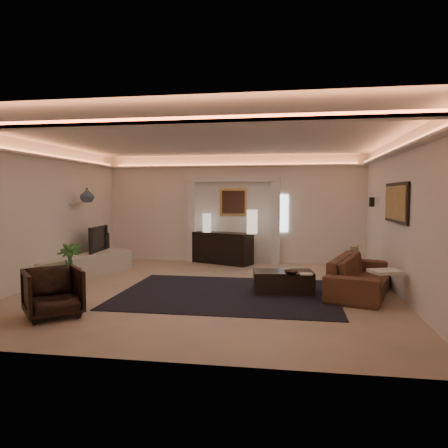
# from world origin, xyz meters

# --- Properties ---
(floor) EXTENTS (7.00, 7.00, 0.00)m
(floor) POSITION_xyz_m (0.00, 0.00, 0.00)
(floor) COLOR tan
(floor) RESTS_ON ground
(ceiling) EXTENTS (7.00, 7.00, 0.00)m
(ceiling) POSITION_xyz_m (0.00, 0.00, 2.90)
(ceiling) COLOR white
(ceiling) RESTS_ON ground
(wall_back) EXTENTS (7.00, 0.00, 7.00)m
(wall_back) POSITION_xyz_m (0.00, 3.50, 1.45)
(wall_back) COLOR white
(wall_back) RESTS_ON ground
(wall_front) EXTENTS (7.00, 0.00, 7.00)m
(wall_front) POSITION_xyz_m (0.00, -3.50, 1.45)
(wall_front) COLOR white
(wall_front) RESTS_ON ground
(wall_left) EXTENTS (0.00, 7.00, 7.00)m
(wall_left) POSITION_xyz_m (-3.50, 0.00, 1.45)
(wall_left) COLOR white
(wall_left) RESTS_ON ground
(wall_right) EXTENTS (0.00, 7.00, 7.00)m
(wall_right) POSITION_xyz_m (3.50, 0.00, 1.45)
(wall_right) COLOR white
(wall_right) RESTS_ON ground
(cove_soffit) EXTENTS (7.00, 7.00, 0.04)m
(cove_soffit) POSITION_xyz_m (0.00, 0.00, 2.62)
(cove_soffit) COLOR silver
(cove_soffit) RESTS_ON ceiling
(daylight_slit) EXTENTS (0.25, 0.03, 1.00)m
(daylight_slit) POSITION_xyz_m (1.35, 3.48, 1.35)
(daylight_slit) COLOR white
(daylight_slit) RESTS_ON wall_back
(area_rug) EXTENTS (4.00, 3.00, 0.01)m
(area_rug) POSITION_xyz_m (0.40, -0.20, 0.01)
(area_rug) COLOR black
(area_rug) RESTS_ON ground
(pilaster_left) EXTENTS (0.22, 0.20, 2.20)m
(pilaster_left) POSITION_xyz_m (-1.15, 3.40, 1.10)
(pilaster_left) COLOR silver
(pilaster_left) RESTS_ON ground
(pilaster_right) EXTENTS (0.22, 0.20, 2.20)m
(pilaster_right) POSITION_xyz_m (1.15, 3.40, 1.10)
(pilaster_right) COLOR silver
(pilaster_right) RESTS_ON ground
(alcove_header) EXTENTS (2.52, 0.20, 0.12)m
(alcove_header) POSITION_xyz_m (0.00, 3.40, 2.25)
(alcove_header) COLOR silver
(alcove_header) RESTS_ON wall_back
(painting_frame) EXTENTS (0.74, 0.04, 0.74)m
(painting_frame) POSITION_xyz_m (0.00, 3.47, 1.65)
(painting_frame) COLOR tan
(painting_frame) RESTS_ON wall_back
(painting_canvas) EXTENTS (0.62, 0.02, 0.62)m
(painting_canvas) POSITION_xyz_m (0.00, 3.44, 1.65)
(painting_canvas) COLOR #4C2D1E
(painting_canvas) RESTS_ON wall_back
(art_panel_frame) EXTENTS (0.04, 1.64, 0.74)m
(art_panel_frame) POSITION_xyz_m (3.47, 0.30, 1.70)
(art_panel_frame) COLOR black
(art_panel_frame) RESTS_ON wall_right
(art_panel_gold) EXTENTS (0.02, 1.50, 0.62)m
(art_panel_gold) POSITION_xyz_m (3.44, 0.30, 1.70)
(art_panel_gold) COLOR tan
(art_panel_gold) RESTS_ON wall_right
(wall_sconce) EXTENTS (0.12, 0.12, 0.22)m
(wall_sconce) POSITION_xyz_m (3.38, 2.20, 1.68)
(wall_sconce) COLOR black
(wall_sconce) RESTS_ON wall_right
(wall_niche) EXTENTS (0.10, 0.55, 0.04)m
(wall_niche) POSITION_xyz_m (-3.44, 1.40, 1.65)
(wall_niche) COLOR silver
(wall_niche) RESTS_ON wall_left
(console) EXTENTS (1.82, 1.19, 0.87)m
(console) POSITION_xyz_m (-0.32, 3.25, 0.40)
(console) COLOR black
(console) RESTS_ON ground
(lamp_left) EXTENTS (0.28, 0.28, 0.50)m
(lamp_left) POSITION_xyz_m (-0.69, 3.25, 1.09)
(lamp_left) COLOR beige
(lamp_left) RESTS_ON console
(lamp_right) EXTENTS (0.28, 0.28, 0.62)m
(lamp_right) POSITION_xyz_m (0.56, 2.98, 1.09)
(lamp_right) COLOR #FFE8CD
(lamp_right) RESTS_ON console
(media_ledge) EXTENTS (1.51, 2.70, 0.49)m
(media_ledge) POSITION_xyz_m (-3.15, 1.01, 0.23)
(media_ledge) COLOR beige
(media_ledge) RESTS_ON ground
(tv) EXTENTS (1.08, 0.21, 0.62)m
(tv) POSITION_xyz_m (-3.15, 1.64, 0.76)
(tv) COLOR black
(tv) RESTS_ON media_ledge
(figurine) EXTENTS (0.19, 0.19, 0.40)m
(figurine) POSITION_xyz_m (-3.15, 2.32, 0.64)
(figurine) COLOR black
(figurine) RESTS_ON media_ledge
(ginger_jar) EXTENTS (0.32, 0.32, 0.34)m
(ginger_jar) POSITION_xyz_m (-3.15, 1.32, 1.84)
(ginger_jar) COLOR slate
(ginger_jar) RESTS_ON wall_niche
(plant) EXTENTS (0.57, 0.57, 0.86)m
(plant) POSITION_xyz_m (-2.86, -0.04, 0.43)
(plant) COLOR #2F6628
(plant) RESTS_ON ground
(sofa) EXTENTS (2.51, 1.58, 0.68)m
(sofa) POSITION_xyz_m (2.87, 0.24, 0.34)
(sofa) COLOR black
(sofa) RESTS_ON ground
(throw_blanket) EXTENTS (0.61, 0.55, 0.05)m
(throw_blanket) POSITION_xyz_m (3.15, -0.48, 0.55)
(throw_blanket) COLOR beige
(throw_blanket) RESTS_ON sofa
(throw_pillow) EXTENTS (0.23, 0.40, 0.38)m
(throw_pillow) POSITION_xyz_m (2.92, 1.50, 0.55)
(throw_pillow) COLOR tan
(throw_pillow) RESTS_ON sofa
(coffee_table) EXTENTS (1.18, 0.74, 0.41)m
(coffee_table) POSITION_xyz_m (1.42, 0.05, 0.20)
(coffee_table) COLOR black
(coffee_table) RESTS_ON ground
(bowl) EXTENTS (0.27, 0.27, 0.07)m
(bowl) POSITION_xyz_m (1.57, -0.25, 0.44)
(bowl) COLOR black
(bowl) RESTS_ON coffee_table
(magazine) EXTENTS (0.24, 0.19, 0.03)m
(magazine) POSITION_xyz_m (1.83, -0.25, 0.42)
(magazine) COLOR #F3E1CA
(magazine) RESTS_ON coffee_table
(armchair) EXTENTS (1.13, 1.13, 0.74)m
(armchair) POSITION_xyz_m (-2.00, -2.08, 0.37)
(armchair) COLOR black
(armchair) RESTS_ON ground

